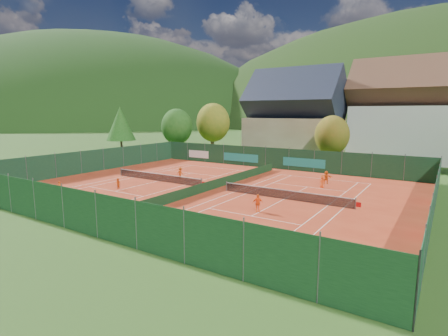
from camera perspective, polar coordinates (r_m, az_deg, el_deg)
ground at (r=37.07m, az=-1.68°, el=-3.50°), size 600.00×600.00×0.00m
clay_pad at (r=37.06m, az=-1.68°, el=-3.46°), size 40.00×32.00×0.01m
court_markings_left at (r=42.02m, az=-10.71°, el=-2.10°), size 11.03×23.83×0.00m
court_markings_right at (r=33.31m, az=9.78°, el=-5.03°), size 11.03×23.83×0.00m
tennis_net_left at (r=41.82m, az=-10.58°, el=-1.46°), size 13.30×0.10×1.02m
tennis_net_right at (r=33.13m, az=10.05°, el=-4.23°), size 13.30×0.10×1.02m
court_divider at (r=36.96m, az=-1.68°, el=-2.71°), size 0.03×28.80×1.00m
fence_north at (r=50.79m, az=8.16°, el=1.56°), size 40.00×0.10×3.00m
fence_south at (r=25.58m, az=-22.58°, el=-6.51°), size 40.00×0.04×3.00m
fence_west at (r=50.72m, az=-20.66°, el=1.09°), size 0.04×32.00×3.00m
fence_east at (r=30.57m, az=31.12°, el=-4.68°), size 0.09×32.00×3.00m
chalet at (r=64.26m, az=11.47°, el=7.66°), size 16.20×12.00×16.00m
hotel_block_a at (r=65.95m, az=29.17°, el=7.39°), size 21.60×11.00×17.25m
tree_west_front at (r=65.53m, az=-7.71°, el=6.71°), size 5.72×5.72×8.69m
tree_west_mid at (r=67.82m, az=-1.80°, el=7.44°), size 6.44×6.44×9.78m
tree_west_back at (r=77.80m, az=-2.10°, el=8.15°), size 5.60×5.60×10.00m
tree_center at (r=53.89m, az=17.22°, el=5.15°), size 5.01×5.01×7.60m
tree_west_side at (r=64.06m, az=-16.54°, el=6.96°), size 5.04×5.04×9.00m
ball_hopper at (r=21.75m, az=11.05°, el=-11.31°), size 0.34×0.34×0.80m
loose_ball_0 at (r=37.20m, az=-13.96°, el=-3.64°), size 0.07×0.07×0.07m
loose_ball_1 at (r=26.43m, az=-1.66°, el=-8.61°), size 0.07×0.07×0.07m
player_left_near at (r=38.47m, az=-25.25°, el=-2.90°), size 0.55×0.55×1.29m
player_left_mid at (r=38.46m, az=-16.94°, el=-2.48°), size 0.63×0.51×1.21m
player_left_far at (r=42.80m, az=-7.14°, el=-0.83°), size 0.98×0.60×1.46m
player_right_near at (r=28.72m, az=5.51°, el=-5.72°), size 0.89×0.85×1.49m
player_right_far_a at (r=38.99m, az=15.74°, el=-2.24°), size 0.69×0.53×1.26m
player_right_far_b at (r=41.35m, az=16.34°, el=-1.46°), size 1.42×0.59×1.49m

